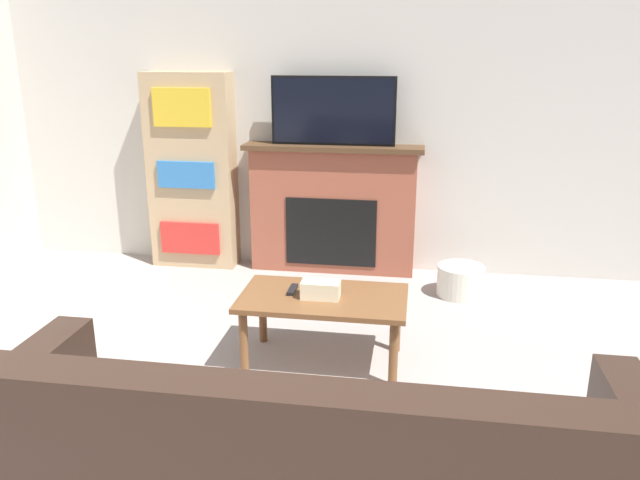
{
  "coord_description": "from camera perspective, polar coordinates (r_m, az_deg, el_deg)",
  "views": [
    {
      "loc": [
        0.57,
        -1.2,
        1.8
      ],
      "look_at": [
        0.0,
        2.35,
        0.69
      ],
      "focal_mm": 35.0,
      "sensor_mm": 36.0,
      "label": 1
    }
  ],
  "objects": [
    {
      "name": "wall_back",
      "position": [
        5.12,
        2.73,
        12.14
      ],
      "size": [
        6.72,
        0.06,
        2.7
      ],
      "color": "beige",
      "rests_on": "ground_plane"
    },
    {
      "name": "fireplace",
      "position": [
        5.13,
        1.18,
        2.9
      ],
      "size": [
        1.45,
        0.28,
        1.06
      ],
      "color": "brown",
      "rests_on": "ground_plane"
    },
    {
      "name": "tv",
      "position": [
        4.98,
        1.2,
        11.71
      ],
      "size": [
        0.98,
        0.03,
        0.54
      ],
      "color": "black",
      "rests_on": "fireplace"
    },
    {
      "name": "coffee_table",
      "position": [
        3.64,
        0.3,
        -5.95
      ],
      "size": [
        0.96,
        0.56,
        0.43
      ],
      "color": "brown",
      "rests_on": "ground_plane"
    },
    {
      "name": "tissue_box",
      "position": [
        3.57,
        0.06,
        -4.55
      ],
      "size": [
        0.22,
        0.12,
        0.1
      ],
      "color": "beige",
      "rests_on": "coffee_table"
    },
    {
      "name": "remote_control",
      "position": [
        3.68,
        -2.53,
        -4.56
      ],
      "size": [
        0.04,
        0.15,
        0.02
      ],
      "color": "black",
      "rests_on": "coffee_table"
    },
    {
      "name": "bookshelf",
      "position": [
        5.34,
        -11.63,
        6.15
      ],
      "size": [
        0.71,
        0.29,
        1.62
      ],
      "color": "tan",
      "rests_on": "ground_plane"
    },
    {
      "name": "storage_basket",
      "position": [
        4.83,
        12.73,
        -3.65
      ],
      "size": [
        0.35,
        0.35,
        0.23
      ],
      "color": "silver",
      "rests_on": "ground_plane"
    }
  ]
}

